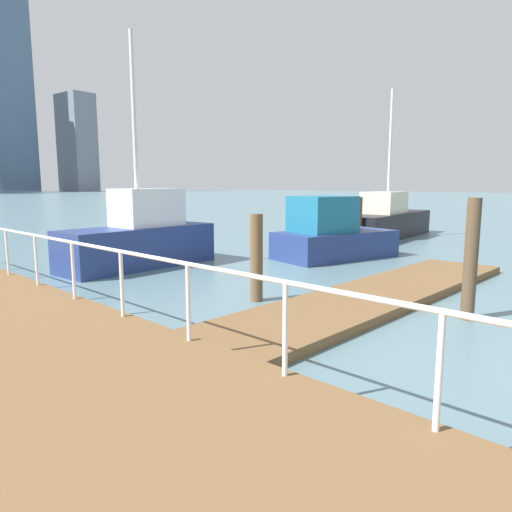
% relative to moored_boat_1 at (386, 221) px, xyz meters
% --- Properties ---
extents(ground_plane, '(300.00, 300.00, 0.00)m').
position_rel_moored_boat_1_xyz_m(ground_plane, '(-13.13, 7.50, -0.78)').
color(ground_plane, slate).
extents(floating_dock, '(10.73, 2.00, 0.18)m').
position_rel_moored_boat_1_xyz_m(floating_dock, '(-11.26, -5.70, -0.69)').
color(floating_dock, brown).
rests_on(floating_dock, ground_plane).
extents(boardwalk_railing, '(0.06, 21.98, 1.08)m').
position_rel_moored_boat_1_xyz_m(boardwalk_railing, '(-16.28, -4.96, 0.46)').
color(boardwalk_railing, white).
rests_on(boardwalk_railing, boardwalk).
extents(dock_piling_0, '(0.32, 0.32, 1.99)m').
position_rel_moored_boat_1_xyz_m(dock_piling_0, '(-3.72, -0.73, 0.21)').
color(dock_piling_0, brown).
rests_on(dock_piling_0, ground_plane).
extents(dock_piling_2, '(0.27, 0.27, 1.87)m').
position_rel_moored_boat_1_xyz_m(dock_piling_2, '(-12.94, -3.88, 0.15)').
color(dock_piling_2, brown).
rests_on(dock_piling_2, ground_plane).
extents(dock_piling_4, '(0.24, 0.24, 2.25)m').
position_rel_moored_boat_1_xyz_m(dock_piling_4, '(-11.24, -7.68, 0.34)').
color(dock_piling_4, brown).
rests_on(dock_piling_4, ground_plane).
extents(moored_boat_1, '(7.56, 2.73, 6.76)m').
position_rel_moored_boat_1_xyz_m(moored_boat_1, '(0.00, 0.00, 0.00)').
color(moored_boat_1, black).
rests_on(moored_boat_1, ground_plane).
extents(moored_boat_2, '(4.91, 1.94, 6.84)m').
position_rel_moored_boat_1_xyz_m(moored_boat_2, '(-12.27, 1.62, 0.12)').
color(moored_boat_2, navy).
rests_on(moored_boat_2, ground_plane).
extents(moored_boat_5, '(4.48, 2.86, 2.11)m').
position_rel_moored_boat_1_xyz_m(moored_boat_5, '(-6.96, -1.68, 0.01)').
color(moored_boat_5, navy).
rests_on(moored_boat_5, ground_plane).
extents(skyline_tower_5, '(12.70, 7.36, 72.45)m').
position_rel_moored_boat_1_xyz_m(skyline_tower_5, '(41.18, 161.61, 35.44)').
color(skyline_tower_5, slate).
rests_on(skyline_tower_5, ground_plane).
extents(skyline_tower_6, '(9.78, 13.84, 33.95)m').
position_rel_moored_boat_1_xyz_m(skyline_tower_6, '(58.94, 152.81, 16.19)').
color(skyline_tower_6, slate).
rests_on(skyline_tower_6, ground_plane).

